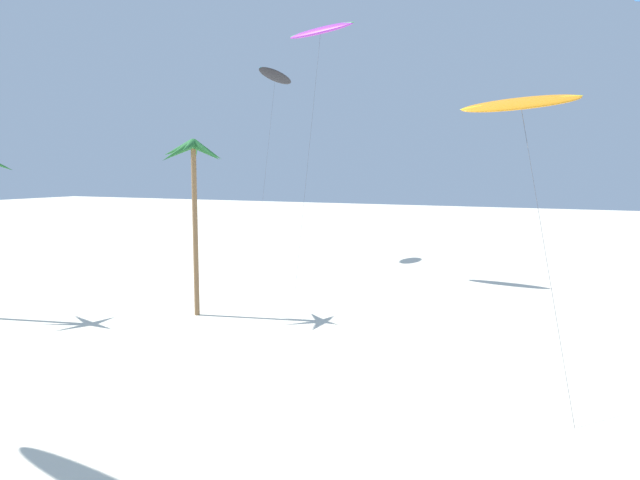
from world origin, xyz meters
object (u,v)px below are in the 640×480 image
Objects in this scene: flying_kite_3 at (321,31)px; flying_kite_4 at (275,76)px; flying_kite_6 at (521,103)px; palm_tree_1 at (193,166)px.

flying_kite_4 is (-9.16, 8.89, -1.71)m from flying_kite_3.
flying_kite_4 is at bearing 135.46° from flying_kite_6.
palm_tree_1 is 18.38m from flying_kite_3.
flying_kite_3 reaches higher than flying_kite_4.
flying_kite_3 reaches higher than palm_tree_1.
flying_kite_3 is 1.08× the size of flying_kite_4.
palm_tree_1 is at bearing 172.60° from flying_kite_6.
palm_tree_1 is 0.87× the size of flying_kite_6.
flying_kite_3 reaches higher than flying_kite_6.
flying_kite_6 is (17.62, -17.47, -7.99)m from flying_kite_3.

